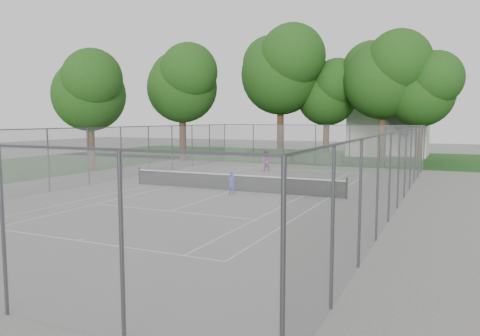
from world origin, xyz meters
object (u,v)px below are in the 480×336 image
at_px(girl_player, 232,183).
at_px(woman_player, 267,161).
at_px(house, 389,119).
at_px(tennis_net, 233,182).

xyz_separation_m(girl_player, woman_player, (-2.32, 11.01, 0.19)).
relative_size(house, girl_player, 8.24).
relative_size(tennis_net, girl_player, 10.52).
xyz_separation_m(tennis_net, girl_player, (0.52, -1.20, 0.10)).
xyz_separation_m(house, girl_player, (-4.05, -31.37, -3.44)).
relative_size(tennis_net, house, 1.28).
bearing_deg(woman_player, tennis_net, -69.19).
bearing_deg(tennis_net, woman_player, 100.42).
bearing_deg(woman_player, house, 83.02).
bearing_deg(tennis_net, house, 81.39).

